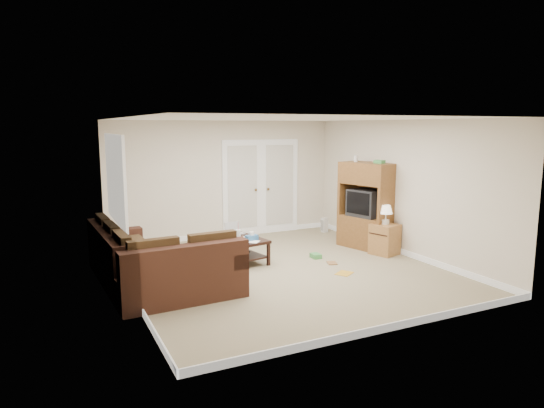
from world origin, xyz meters
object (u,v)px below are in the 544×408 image
tv_armoire (367,205)px  side_cabinet (385,237)px  sectional_sofa (149,267)px  coffee_table (241,248)px

tv_armoire → side_cabinet: (0.00, -0.58, -0.51)m
sectional_sofa → coffee_table: size_ratio=2.35×
sectional_sofa → tv_armoire: (4.38, 0.61, 0.53)m
sectional_sofa → tv_armoire: bearing=4.9°
sectional_sofa → coffee_table: bearing=20.1°
coffee_table → side_cabinet: (2.61, -0.72, 0.10)m
coffee_table → side_cabinet: side_cabinet is taller
coffee_table → side_cabinet: size_ratio=1.23×
tv_armoire → side_cabinet: 0.77m
coffee_table → tv_armoire: tv_armoire is taller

